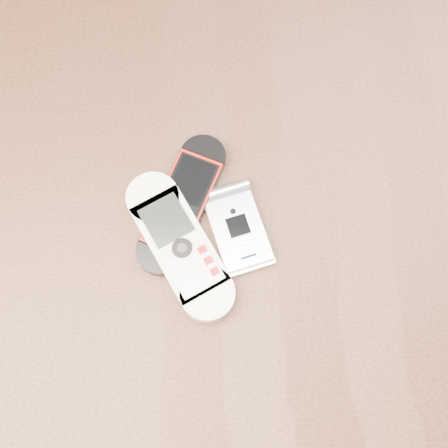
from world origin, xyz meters
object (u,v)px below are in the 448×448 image
nokia_black_red (182,203)px  motorola_razr (239,230)px  table (219,256)px  nokia_white (180,245)px

nokia_black_red → motorola_razr: size_ratio=1.61×
table → nokia_black_red: nokia_black_red is taller
nokia_black_red → table: bearing=-9.7°
table → nokia_white: size_ratio=7.81×
nokia_white → nokia_black_red: (0.00, 0.04, -0.00)m
table → nokia_white: (-0.04, -0.02, 0.11)m
nokia_black_red → motorola_razr: bearing=-4.3°
table → nokia_white: nokia_white is taller
nokia_white → nokia_black_red: size_ratio=1.06×
motorola_razr → nokia_white: bearing=177.7°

